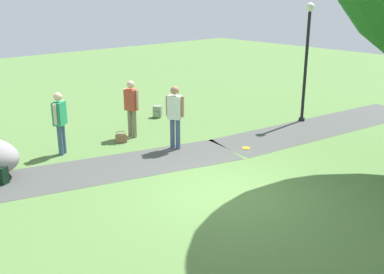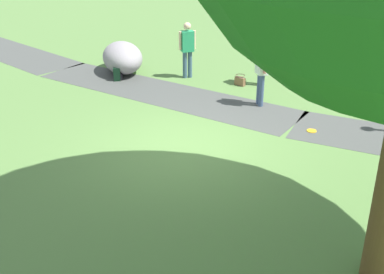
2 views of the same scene
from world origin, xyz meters
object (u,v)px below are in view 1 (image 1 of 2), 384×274
at_px(woman_with_handbag, 131,105).
at_px(spare_backpack_on_lawn, 157,112).
at_px(handbag_on_grass, 121,138).
at_px(passerby_on_path, 175,113).
at_px(backpack_by_boulder, 1,175).
at_px(frisbee_on_grass, 246,148).
at_px(lamp_post, 307,50).
at_px(man_near_boulder, 60,119).

relative_size(woman_with_handbag, spare_backpack_on_lawn, 4.23).
bearing_deg(handbag_on_grass, passerby_on_path, 120.48).
relative_size(backpack_by_boulder, frisbee_on_grass, 1.79).
distance_m(lamp_post, spare_backpack_on_lawn, 5.34).
bearing_deg(lamp_post, frisbee_on_grass, 10.56).
relative_size(handbag_on_grass, backpack_by_boulder, 0.91).
xyz_separation_m(lamp_post, backpack_by_boulder, (9.43, -1.44, -2.15)).
relative_size(passerby_on_path, handbag_on_grass, 4.83).
relative_size(spare_backpack_on_lawn, frisbee_on_grass, 1.79).
bearing_deg(frisbee_on_grass, woman_with_handbag, -59.82).
bearing_deg(man_near_boulder, handbag_on_grass, 171.90).
bearing_deg(backpack_by_boulder, woman_with_handbag, -168.05).
xyz_separation_m(woman_with_handbag, passerby_on_path, (-0.28, 1.66, 0.04)).
bearing_deg(backpack_by_boulder, man_near_boulder, -155.33).
distance_m(woman_with_handbag, passerby_on_path, 1.69).
xyz_separation_m(lamp_post, passerby_on_path, (4.97, -0.66, -1.32)).
height_order(lamp_post, frisbee_on_grass, lamp_post).
xyz_separation_m(lamp_post, frisbee_on_grass, (3.51, 0.65, -2.33)).
bearing_deg(passerby_on_path, spare_backpack_on_lawn, -119.08).
distance_m(woman_with_handbag, backpack_by_boulder, 4.35).
bearing_deg(passerby_on_path, backpack_by_boulder, -9.91).
bearing_deg(lamp_post, passerby_on_path, -7.54).
distance_m(spare_backpack_on_lawn, frisbee_on_grass, 4.22).
bearing_deg(woman_with_handbag, lamp_post, 156.12).
bearing_deg(passerby_on_path, handbag_on_grass, -59.52).
bearing_deg(lamp_post, handbag_on_grass, -19.72).
bearing_deg(handbag_on_grass, man_near_boulder, -8.10).
bearing_deg(backpack_by_boulder, frisbee_on_grass, 160.53).
height_order(man_near_boulder, passerby_on_path, passerby_on_path).
bearing_deg(man_near_boulder, lamp_post, 162.79).
relative_size(lamp_post, woman_with_handbag, 2.25).
distance_m(passerby_on_path, backpack_by_boulder, 4.60).
relative_size(lamp_post, spare_backpack_on_lawn, 9.54).
relative_size(handbag_on_grass, spare_backpack_on_lawn, 0.91).
height_order(backpack_by_boulder, spare_backpack_on_lawn, same).
distance_m(passerby_on_path, handbag_on_grass, 1.87).
xyz_separation_m(man_near_boulder, passerby_on_path, (-2.53, 1.66, 0.05)).
relative_size(handbag_on_grass, frisbee_on_grass, 1.62).
xyz_separation_m(man_near_boulder, spare_backpack_on_lawn, (-4.14, -1.24, -0.78)).
relative_size(passerby_on_path, backpack_by_boulder, 4.38).
distance_m(lamp_post, passerby_on_path, 5.18).
relative_size(man_near_boulder, passerby_on_path, 0.96).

